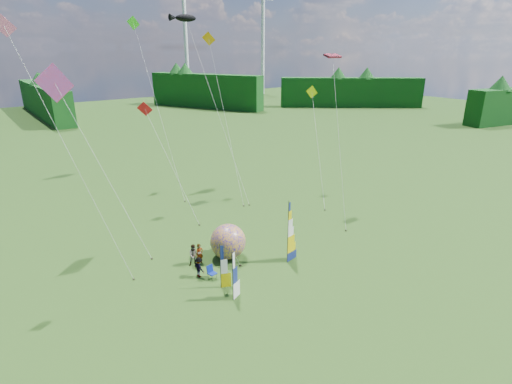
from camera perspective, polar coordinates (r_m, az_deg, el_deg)
ground at (r=28.94m, az=6.49°, el=-12.08°), size 220.00×220.00×0.00m
treeline_ring at (r=27.04m, az=6.82°, el=-4.88°), size 210.00×210.00×8.00m
turbine_left at (r=142.38m, az=0.98°, el=19.85°), size 8.00×1.20×30.00m
turbine_right at (r=134.77m, az=-9.94°, el=19.57°), size 8.00×1.20×30.00m
feather_banner_main at (r=29.57m, az=4.59°, el=-5.92°), size 1.30×0.35×4.83m
side_banner_left at (r=27.00m, az=-5.10°, el=-10.64°), size 0.86×0.44×3.18m
side_banner_far at (r=25.66m, az=-3.34°, el=-12.09°), size 0.96×0.48×3.38m
bol_inflatable at (r=30.70m, az=-4.02°, el=-7.07°), size 3.35×3.35×2.73m
spectator_a at (r=30.40m, az=-8.07°, el=-8.74°), size 0.59×0.39×1.59m
spectator_b at (r=30.19m, az=-8.85°, el=-8.90°), size 0.91×0.66×1.69m
spectator_c at (r=28.80m, az=-8.15°, el=-10.60°), size 0.46×1.00×1.50m
spectator_d at (r=31.28m, az=-5.00°, el=-7.50°), size 1.15×0.76×1.82m
camp_chair at (r=28.58m, az=-6.28°, el=-11.36°), size 0.66×0.66×0.99m
kite_whale at (r=43.89m, az=-5.74°, el=12.87°), size 8.78×16.05×19.89m
kite_rainbow_delta at (r=31.80m, az=-21.12°, el=4.67°), size 11.82×13.86×15.27m
kite_parafoil at (r=37.10m, az=11.88°, el=8.43°), size 8.65×10.81×16.29m
small_kite_red at (r=37.74m, az=-12.02°, el=4.49°), size 5.98×10.09×11.02m
small_kite_orange at (r=42.17m, az=-4.35°, el=10.88°), size 6.90×11.20×17.35m
small_kite_yellow at (r=42.15m, az=8.90°, el=6.92°), size 8.17×10.18×11.91m
small_kite_pink at (r=27.84m, az=-24.58°, el=4.57°), size 6.56×6.40×17.53m
small_kite_green at (r=44.91m, az=-13.81°, el=12.03°), size 4.36×13.12×19.06m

